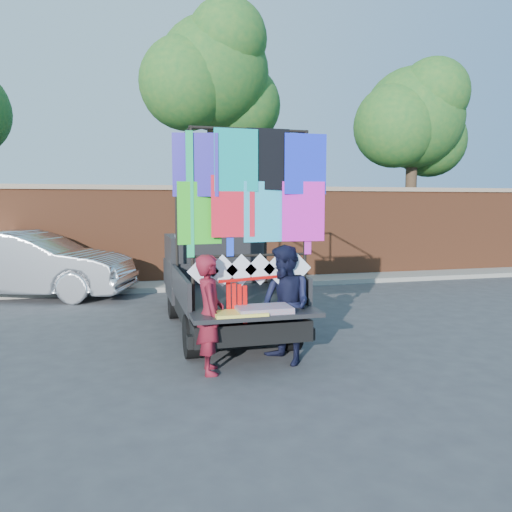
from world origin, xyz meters
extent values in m
plane|color=#38383A|center=(0.00, 0.00, 0.00)|extent=(90.00, 90.00, 0.00)
cube|color=brown|center=(0.00, 7.00, 1.25)|extent=(30.00, 0.35, 2.50)
cube|color=gray|center=(0.00, 7.00, 2.55)|extent=(30.00, 0.45, 0.12)
cube|color=gray|center=(0.00, 6.30, 0.06)|extent=(30.00, 1.20, 0.12)
cylinder|color=#38281C|center=(1.00, 8.20, 2.73)|extent=(0.36, 0.36, 5.46)
sphere|color=#1A5B22|center=(1.00, 8.20, 5.85)|extent=(3.20, 3.20, 3.20)
sphere|color=#1A5B22|center=(1.90, 8.60, 5.07)|extent=(2.40, 2.40, 2.40)
sphere|color=#1A5B22|center=(0.20, 7.90, 5.46)|extent=(2.60, 2.60, 2.60)
sphere|color=#1A5B22|center=(1.30, 7.60, 6.63)|extent=(2.20, 2.20, 2.20)
cylinder|color=#38281C|center=(7.50, 8.20, 2.27)|extent=(0.36, 0.36, 4.55)
sphere|color=#1A5B22|center=(7.50, 8.20, 4.88)|extent=(3.20, 3.20, 3.20)
sphere|color=#1A5B22|center=(8.40, 8.60, 4.23)|extent=(2.40, 2.40, 2.40)
sphere|color=#1A5B22|center=(6.70, 7.90, 4.55)|extent=(2.60, 2.60, 2.60)
sphere|color=#1A5B22|center=(7.80, 7.60, 5.52)|extent=(2.20, 2.20, 2.20)
cylinder|color=black|center=(-0.70, 2.90, 0.30)|extent=(0.20, 0.61, 0.61)
cylinder|color=black|center=(-0.70, 0.41, 0.30)|extent=(0.20, 0.61, 0.61)
cylinder|color=black|center=(0.74, 2.90, 0.30)|extent=(0.20, 0.61, 0.61)
cylinder|color=black|center=(0.74, 0.41, 0.30)|extent=(0.20, 0.61, 0.61)
cube|color=black|center=(0.02, 1.61, 0.46)|extent=(1.57, 3.88, 0.28)
cube|color=black|center=(0.02, 0.91, 0.72)|extent=(1.66, 2.12, 0.09)
cube|color=black|center=(-0.79, 0.91, 0.92)|extent=(0.06, 2.12, 0.42)
cube|color=black|center=(0.84, 0.91, 0.92)|extent=(0.06, 2.12, 0.42)
cube|color=black|center=(0.02, 1.96, 0.92)|extent=(1.66, 0.06, 0.42)
cube|color=black|center=(0.02, 2.85, 0.97)|extent=(1.66, 1.48, 1.15)
cube|color=#8C9EAD|center=(0.02, 2.44, 1.34)|extent=(1.48, 0.06, 0.51)
cube|color=#8C9EAD|center=(0.02, 3.55, 1.15)|extent=(1.48, 0.09, 0.65)
cube|color=black|center=(0.02, 3.87, 0.74)|extent=(1.62, 0.83, 0.51)
cube|color=black|center=(0.02, -0.38, 0.74)|extent=(1.66, 0.51, 0.06)
cube|color=black|center=(0.02, -0.17, 0.39)|extent=(1.71, 0.14, 0.17)
cylinder|color=black|center=(-0.73, -0.06, 1.92)|extent=(0.05, 0.05, 2.31)
cylinder|color=black|center=(-0.73, 1.88, 1.92)|extent=(0.05, 0.05, 2.31)
cylinder|color=black|center=(0.78, -0.06, 1.92)|extent=(0.05, 0.05, 2.31)
cylinder|color=black|center=(0.78, 1.88, 1.92)|extent=(0.05, 0.05, 2.31)
cylinder|color=black|center=(0.02, -0.06, 3.07)|extent=(1.57, 0.04, 0.04)
cylinder|color=black|center=(0.02, 1.88, 3.07)|extent=(1.57, 0.04, 0.04)
cylinder|color=black|center=(-0.73, 0.91, 3.07)|extent=(0.04, 1.99, 0.04)
cylinder|color=black|center=(0.78, 0.91, 3.07)|extent=(0.04, 1.99, 0.04)
cylinder|color=black|center=(0.02, -0.06, 1.46)|extent=(1.57, 0.04, 0.04)
cube|color=#2C21A9|center=(-0.67, -0.07, 2.66)|extent=(0.57, 0.01, 0.78)
cube|color=#0BA6A1|center=(-0.21, -0.11, 2.66)|extent=(0.57, 0.01, 0.78)
cube|color=black|center=(0.25, -0.07, 2.66)|extent=(0.57, 0.01, 0.78)
cube|color=#1A2EED|center=(0.72, -0.11, 2.66)|extent=(0.57, 0.01, 0.78)
cube|color=#35DA26|center=(-0.67, -0.07, 2.06)|extent=(0.57, 0.01, 0.78)
cube|color=#F71D32|center=(-0.21, -0.11, 2.06)|extent=(0.57, 0.01, 0.78)
cube|color=#30BFE8|center=(0.25, -0.07, 2.06)|extent=(0.57, 0.01, 0.78)
cube|color=#E919C3|center=(0.72, -0.11, 2.06)|extent=(0.57, 0.01, 0.78)
cube|color=#17BD6A|center=(-0.76, -0.09, 2.24)|extent=(0.09, 0.01, 1.57)
cube|color=#DF25C8|center=(0.81, -0.09, 2.24)|extent=(0.09, 0.01, 1.57)
cube|color=#1B41F9|center=(-0.25, -0.09, 2.24)|extent=(0.09, 0.01, 1.57)
cube|color=white|center=(-0.60, -0.08, 1.27)|extent=(0.42, 0.01, 0.42)
cube|color=white|center=(-0.35, -0.08, 1.27)|extent=(0.42, 0.01, 0.42)
cube|color=white|center=(-0.10, -0.08, 1.27)|extent=(0.42, 0.01, 0.42)
cube|color=white|center=(0.15, -0.08, 1.27)|extent=(0.42, 0.01, 0.42)
cube|color=white|center=(0.40, -0.08, 1.27)|extent=(0.42, 0.01, 0.42)
cube|color=white|center=(0.65, -0.08, 1.27)|extent=(0.42, 0.01, 0.42)
cube|color=#FD383C|center=(0.12, -0.38, 0.80)|extent=(0.69, 0.42, 0.07)
cube|color=#FFEC50|center=(-0.21, -0.44, 0.78)|extent=(0.65, 0.37, 0.04)
imported|color=silver|center=(-3.70, 5.83, 0.76)|extent=(4.90, 2.95, 1.53)
imported|color=maroon|center=(-0.56, -0.26, 0.75)|extent=(0.39, 0.57, 1.51)
imported|color=black|center=(0.48, -0.14, 0.79)|extent=(0.84, 0.94, 1.59)
cube|color=red|center=(-0.04, -0.20, 1.17)|extent=(0.83, 0.29, 0.04)
cube|color=red|center=(-0.30, -0.22, 0.90)|extent=(0.05, 0.02, 0.49)
cube|color=red|center=(-0.23, -0.22, 0.88)|extent=(0.05, 0.02, 0.49)
cube|color=red|center=(-0.16, -0.22, 0.86)|extent=(0.05, 0.02, 0.49)
cube|color=red|center=(-0.09, -0.22, 0.84)|extent=(0.05, 0.02, 0.49)
camera|label=1|loc=(-1.56, -6.34, 2.13)|focal=35.00mm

